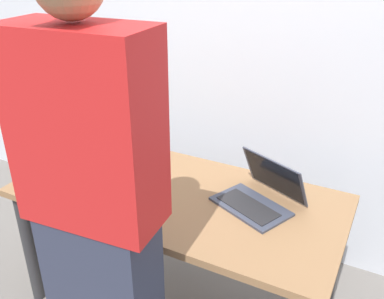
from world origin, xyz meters
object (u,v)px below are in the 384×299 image
object	(u,v)px
beer_bottle_brown	(130,130)
laptop	(260,194)
beer_bottle_dark	(143,135)
person_figure	(98,229)
beer_bottle_green	(126,145)

from	to	relation	value
beer_bottle_brown	laptop	bearing A→B (deg)	-13.13
beer_bottle_dark	beer_bottle_brown	bearing A→B (deg)	165.55
laptop	beer_bottle_dark	xyz separation A→B (m)	(-0.75, 0.17, 0.07)
beer_bottle_dark	person_figure	bearing A→B (deg)	-65.39
laptop	beer_bottle_dark	distance (m)	0.77
beer_bottle_brown	person_figure	bearing A→B (deg)	-60.79
beer_bottle_brown	person_figure	size ratio (longest dim) A/B	0.16
beer_bottle_green	beer_bottle_dark	bearing A→B (deg)	77.82
beer_bottle_dark	person_figure	size ratio (longest dim) A/B	0.17
person_figure	beer_bottle_green	bearing A→B (deg)	119.55
laptop	beer_bottle_brown	distance (m)	0.88
laptop	beer_bottle_brown	bearing A→B (deg)	166.87
laptop	person_figure	size ratio (longest dim) A/B	0.24
beer_bottle_brown	beer_bottle_dark	xyz separation A→B (m)	(0.10, -0.03, 0.00)
beer_bottle_brown	person_figure	distance (m)	1.04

